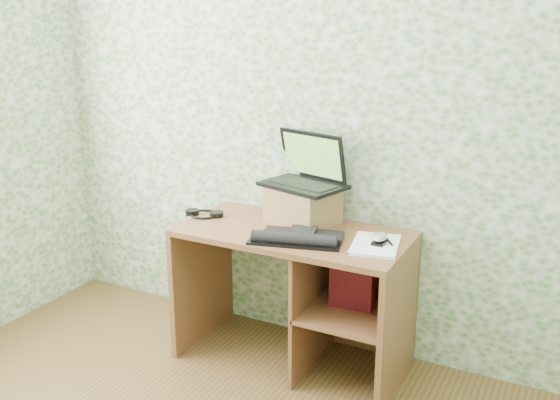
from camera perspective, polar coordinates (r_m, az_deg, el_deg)
The scene contains 10 objects.
wall_back at distance 3.39m, azimuth 3.63°, elevation 7.53°, with size 3.50×3.50×0.00m, color silver.
desk at distance 3.34m, azimuth 2.65°, elevation -7.26°, with size 1.20×0.60×0.75m.
riser at distance 3.35m, azimuth 2.10°, elevation -0.47°, with size 0.33×0.28×0.20m, color brown.
laptop at distance 3.34m, azimuth 2.47°, elevation 2.46°, with size 0.48×0.40×0.28m.
keyboard at distance 3.10m, azimuth 1.74°, elevation -3.42°, with size 0.47×0.33×0.06m.
headphones at distance 3.52m, azimuth -6.93°, elevation -1.26°, with size 0.22×0.19×0.03m.
notepad at distance 3.07m, azimuth 8.71°, elevation -4.08°, with size 0.22×0.31×0.01m, color white.
mouse at distance 3.07m, azimuth 9.10°, elevation -3.57°, with size 0.07×0.11×0.04m, color silver.
pen at distance 3.12m, azimuth 9.82°, elevation -3.59°, with size 0.01×0.01×0.15m, color black.
red_box at distance 3.21m, azimuth 6.61°, elevation -7.56°, with size 0.22×0.07×0.27m, color maroon.
Camera 1 is at (1.34, -1.31, 1.84)m, focal length 40.00 mm.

